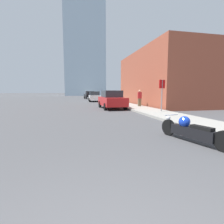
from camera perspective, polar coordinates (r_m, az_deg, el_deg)
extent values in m
cube|color=gray|center=(41.35, -4.62, 4.59)|extent=(2.33, 240.00, 0.15)
cube|color=brown|center=(23.75, 24.07, 9.73)|extent=(13.84, 13.36, 6.13)
cube|color=#9EB7CC|center=(81.54, -9.42, 30.41)|extent=(15.46, 15.46, 68.99)
cylinder|color=black|center=(6.60, 17.96, -4.80)|extent=(0.23, 0.58, 0.57)
cylinder|color=black|center=(5.39, 32.85, -8.10)|extent=(0.23, 0.58, 0.57)
cube|color=black|center=(5.94, 24.64, -6.09)|extent=(0.58, 1.52, 0.31)
sphere|color=#1433AD|center=(6.07, 22.57, -2.94)|extent=(0.36, 0.36, 0.36)
cube|color=black|center=(5.70, 27.24, -4.64)|extent=(0.37, 0.72, 0.10)
sphere|color=silver|center=(6.56, 17.87, -1.83)|extent=(0.16, 0.16, 0.16)
cylinder|color=silver|center=(6.45, 18.77, -0.89)|extent=(0.61, 0.18, 0.04)
cube|color=red|center=(16.08, -0.09, 3.52)|extent=(1.88, 4.49, 0.74)
cube|color=#23282D|center=(16.06, -0.09, 5.93)|extent=(1.58, 2.16, 0.61)
cylinder|color=black|center=(17.29, -3.95, 2.50)|extent=(0.21, 0.62, 0.61)
cylinder|color=black|center=(17.66, 1.64, 2.60)|extent=(0.21, 0.62, 0.61)
cylinder|color=black|center=(14.57, -2.19, 1.73)|extent=(0.21, 0.62, 0.61)
cylinder|color=black|center=(15.00, 4.36, 1.86)|extent=(0.21, 0.62, 0.61)
cube|color=silver|center=(27.95, -5.73, 4.76)|extent=(1.91, 4.47, 0.66)
cube|color=#23282D|center=(27.94, -5.75, 6.07)|extent=(1.55, 2.17, 0.62)
cylinder|color=black|center=(29.28, -7.49, 4.17)|extent=(0.23, 0.64, 0.63)
cylinder|color=black|center=(29.38, -4.34, 4.22)|extent=(0.23, 0.64, 0.63)
cylinder|color=black|center=(26.56, -7.26, 3.93)|extent=(0.23, 0.64, 0.63)
cylinder|color=black|center=(26.68, -3.79, 3.98)|extent=(0.23, 0.64, 0.63)
cube|color=black|center=(38.55, -7.41, 5.33)|extent=(2.18, 4.03, 0.67)
cube|color=#23282D|center=(38.54, -7.42, 6.29)|extent=(1.75, 1.99, 0.64)
cylinder|color=black|center=(39.62, -8.98, 4.85)|extent=(0.25, 0.73, 0.72)
cylinder|color=black|center=(39.91, -6.41, 4.91)|extent=(0.25, 0.73, 0.72)
cylinder|color=black|center=(37.23, -8.46, 4.75)|extent=(0.25, 0.73, 0.72)
cylinder|color=black|center=(37.53, -5.73, 4.80)|extent=(0.25, 0.73, 0.72)
cylinder|color=slate|center=(13.05, 15.94, 5.16)|extent=(0.07, 0.07, 2.25)
cube|color=red|center=(13.06, 16.06, 8.77)|extent=(0.57, 0.26, 0.60)
cube|color=brown|center=(17.16, 8.97, 3.14)|extent=(0.29, 0.20, 0.76)
cube|color=#B22328|center=(17.13, 9.01, 5.40)|extent=(0.36, 0.20, 0.60)
sphere|color=tan|center=(17.13, 9.04, 6.77)|extent=(0.22, 0.22, 0.22)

